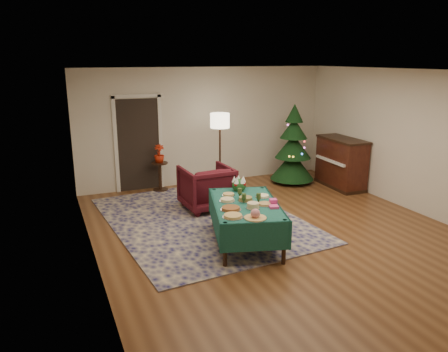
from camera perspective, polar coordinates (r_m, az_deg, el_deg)
name	(u,v)px	position (r m, az deg, el deg)	size (l,w,h in m)	color
room_shell	(281,156)	(7.16, 7.47, 2.58)	(7.00, 7.00, 7.00)	#593319
doorway	(139,142)	(9.87, -11.10, 4.39)	(1.08, 0.04, 2.16)	black
rug	(203,219)	(8.12, -2.79, -5.65)	(3.20, 4.20, 0.02)	#161550
buffet_table	(246,211)	(6.95, 2.86, -4.61)	(1.47, 1.97, 0.68)	black
platter_0	(233,216)	(6.29, 1.17, -5.25)	(0.31, 0.31, 0.04)	silver
platter_1	(255,215)	(6.24, 4.11, -5.10)	(0.33, 0.33, 0.15)	silver
platter_2	(231,209)	(6.58, 0.88, -4.28)	(0.32, 0.32, 0.05)	silver
platter_3	(253,206)	(6.65, 3.80, -3.90)	(0.21, 0.21, 0.09)	silver
platter_4	(265,204)	(6.82, 5.37, -3.68)	(0.23, 0.23, 0.04)	silver
platter_5	(227,200)	(6.97, 0.42, -3.15)	(0.25, 0.25, 0.05)	silver
platter_6	(246,199)	(7.00, 2.84, -3.02)	(0.25, 0.25, 0.07)	silver
platter_7	(262,196)	(7.20, 5.05, -2.63)	(0.24, 0.24, 0.04)	silver
platter_8	(228,195)	(7.25, 0.58, -2.45)	(0.22, 0.22, 0.04)	silver
goblet_0	(240,193)	(7.13, 2.08, -2.21)	(0.07, 0.07, 0.16)	#2D471E
goblet_1	(259,198)	(6.88, 4.53, -2.88)	(0.07, 0.07, 0.16)	#2D471E
goblet_2	(244,198)	(6.86, 2.61, -2.91)	(0.07, 0.07, 0.16)	#2D471E
napkin_stack	(274,207)	(6.72, 6.52, -4.00)	(0.14, 0.14, 0.04)	#E33F7D
gift_box	(273,202)	(6.85, 6.44, -3.37)	(0.11, 0.11, 0.09)	#D63B89
centerpiece	(239,184)	(7.51, 1.97, -1.03)	(0.25, 0.25, 0.28)	#1E4C1E
armchair	(207,186)	(8.56, -2.29, -1.25)	(0.93, 0.87, 0.95)	#480F18
floor_lamp	(220,125)	(9.57, -0.54, 6.63)	(0.42, 0.42, 1.73)	#A57F3F
side_table	(160,177)	(9.86, -8.34, -0.14)	(0.37, 0.37, 0.65)	black
potted_plant	(159,158)	(9.75, -8.45, 2.40)	(0.22, 0.40, 0.22)	#B4230C
christmas_tree	(293,148)	(10.42, 9.01, 3.64)	(1.22, 1.22, 1.88)	black
piano	(341,163)	(10.36, 15.03, 1.61)	(0.67, 1.34, 1.14)	black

